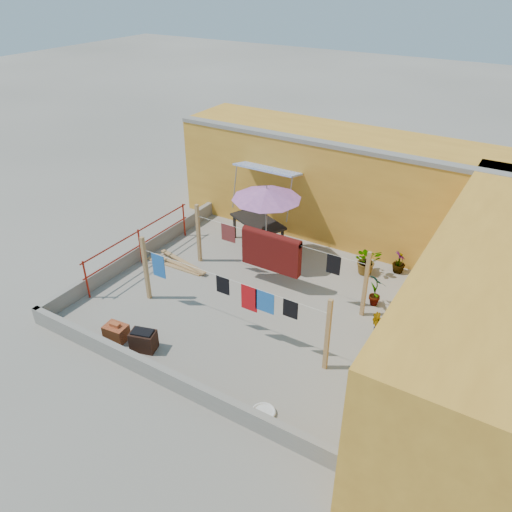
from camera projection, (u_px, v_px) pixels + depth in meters
The scene contains 21 objects.
ground at pixel (259, 300), 12.95m from camera, with size 80.00×80.00×0.00m, color #9E998E.
wall_back at pixel (351, 186), 15.35m from camera, with size 11.00×3.27×3.21m.
wall_right at pixel (485, 314), 9.81m from camera, with size 2.40×9.00×3.20m, color gold.
parapet_front at pixel (169, 379), 10.21m from camera, with size 8.30×0.16×0.44m, color gray.
parapet_left at pixel (140, 252), 14.66m from camera, with size 0.16×7.30×0.44m, color gray.
red_railing at pixel (139, 242), 14.15m from camera, with size 0.05×4.20×1.10m.
clothesline_rig at pixel (267, 257), 12.88m from camera, with size 5.09×2.35×1.80m.
patio_umbrella at pixel (267, 194), 13.62m from camera, with size 2.49×2.49×2.34m.
outdoor_table at pixel (258, 223), 15.10m from camera, with size 1.99×1.56×0.83m.
brick_stack at pixel (116, 332), 11.52m from camera, with size 0.56×0.43×0.45m.
lumber_pile at pixel (178, 264), 14.37m from camera, with size 2.03×0.58×0.12m.
brazier at pixel (143, 340), 11.20m from camera, with size 0.64×0.52×0.50m.
white_basin at pixel (263, 412), 9.67m from camera, with size 0.48×0.48×0.08m.
water_jug_a at pixel (420, 308), 12.41m from camera, with size 0.19×0.19×0.30m.
water_jug_b at pixel (425, 297), 12.80m from camera, with size 0.22×0.22×0.34m.
green_hose at pixel (435, 282), 13.63m from camera, with size 0.53×0.53×0.08m.
plant_back_a at pixel (367, 260), 13.86m from camera, with size 0.74×0.64×0.82m, color #1B5016.
plant_back_b at pixel (399, 262), 13.95m from camera, with size 0.36×0.36×0.64m, color #1B5016.
plant_right_a at pixel (376, 290), 12.54m from camera, with size 0.48×0.33×0.92m, color #1B5016.
plant_right_b at pixel (379, 327), 11.42m from camera, with size 0.39×0.32×0.71m, color #1B5016.
plant_right_c at pixel (371, 375), 10.16m from camera, with size 0.56×0.49×0.62m, color #1B5016.
Camera 1 is at (5.42, -9.05, 7.59)m, focal length 35.00 mm.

